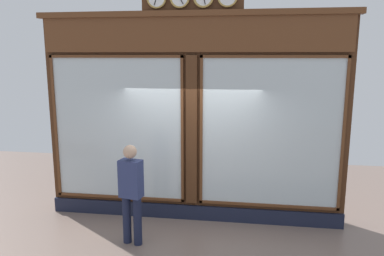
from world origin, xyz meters
name	(u,v)px	position (x,y,z in m)	size (l,w,h in m)	color
shop_facade	(193,118)	(0.00, -0.13, 1.95)	(5.67, 0.42, 4.34)	#4C2B16
pedestrian	(131,190)	(0.84, 1.09, 0.93)	(0.40, 0.29, 1.69)	#191E38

